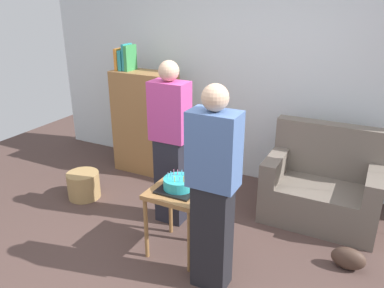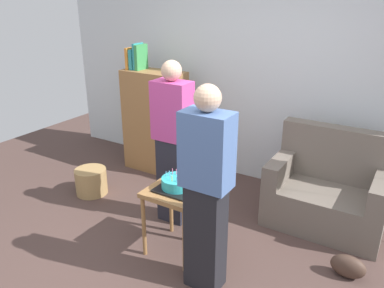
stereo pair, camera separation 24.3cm
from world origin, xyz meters
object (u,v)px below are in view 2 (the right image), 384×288
(wicker_basket, at_px, (91,181))
(person_holding_cake, at_px, (206,192))
(side_table, at_px, (177,199))
(person_blowing_candles, at_px, (173,144))
(birthday_cake, at_px, (177,184))
(handbag, at_px, (348,266))
(bookshelf, at_px, (155,120))
(couch, at_px, (327,192))

(wicker_basket, bearing_deg, person_holding_cake, -18.27)
(side_table, bearing_deg, person_holding_cake, -30.52)
(person_blowing_candles, bearing_deg, birthday_cake, -63.06)
(side_table, relative_size, wicker_basket, 1.72)
(wicker_basket, height_order, handbag, wicker_basket)
(wicker_basket, distance_m, handbag, 2.83)
(person_holding_cake, bearing_deg, side_table, -8.23)
(person_blowing_candles, bearing_deg, wicker_basket, 172.46)
(bookshelf, xyz_separation_m, person_holding_cake, (1.64, -1.56, 0.16))
(couch, relative_size, bookshelf, 0.68)
(bookshelf, height_order, side_table, bookshelf)
(handbag, bearing_deg, couch, 116.66)
(bookshelf, distance_m, person_blowing_candles, 1.27)
(person_blowing_candles, xyz_separation_m, handbag, (1.71, 0.01, -0.73))
(bookshelf, height_order, person_holding_cake, person_holding_cake)
(couch, distance_m, handbag, 0.85)
(wicker_basket, bearing_deg, handbag, 1.23)
(person_holding_cake, xyz_separation_m, wicker_basket, (-1.87, 0.62, -0.68))
(bookshelf, distance_m, wicker_basket, 1.10)
(side_table, bearing_deg, wicker_basket, 165.81)
(couch, bearing_deg, wicker_basket, -162.23)
(side_table, xyz_separation_m, handbag, (1.39, 0.42, -0.42))
(person_blowing_candles, bearing_deg, side_table, -63.06)
(person_holding_cake, distance_m, wicker_basket, 2.08)
(couch, relative_size, person_blowing_candles, 0.67)
(side_table, bearing_deg, handbag, 17.00)
(couch, relative_size, birthday_cake, 3.44)
(couch, xyz_separation_m, wicker_basket, (-2.46, -0.79, -0.19))
(couch, height_order, bookshelf, bookshelf)
(birthday_cake, bearing_deg, couch, 48.43)
(bookshelf, relative_size, person_holding_cake, 0.99)
(handbag, bearing_deg, bookshelf, 161.16)
(couch, xyz_separation_m, handbag, (0.37, -0.73, -0.24))
(side_table, height_order, wicker_basket, side_table)
(wicker_basket, bearing_deg, bookshelf, 76.11)
(couch, distance_m, wicker_basket, 2.59)
(couch, xyz_separation_m, person_blowing_candles, (-1.34, -0.73, 0.49))
(bookshelf, relative_size, side_table, 2.61)
(bookshelf, bearing_deg, handbag, -18.84)
(birthday_cake, height_order, handbag, birthday_cake)
(person_blowing_candles, bearing_deg, person_holding_cake, -52.28)
(couch, bearing_deg, handbag, -63.34)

